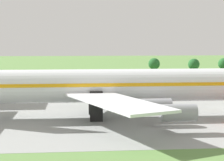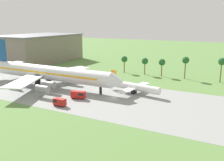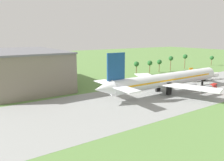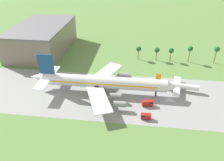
% 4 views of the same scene
% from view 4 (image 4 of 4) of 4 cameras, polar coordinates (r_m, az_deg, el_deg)
% --- Properties ---
extents(ground_plane, '(600.00, 600.00, 0.00)m').
position_cam_4_polar(ground_plane, '(118.10, 14.90, -4.70)').
color(ground_plane, '#5B8442').
extents(taxiway_strip, '(320.00, 44.00, 0.02)m').
position_cam_4_polar(taxiway_strip, '(118.10, 14.90, -4.70)').
color(taxiway_strip, gray).
rests_on(taxiway_strip, ground_plane).
extents(jet_airliner, '(79.19, 52.53, 20.62)m').
position_cam_4_polar(jet_airliner, '(116.43, -2.72, -0.41)').
color(jet_airliner, white).
rests_on(jet_airliner, ground_plane).
extents(regional_aircraft, '(23.40, 21.21, 8.64)m').
position_cam_4_polar(regional_aircraft, '(125.19, 16.53, -1.22)').
color(regional_aircraft, white).
rests_on(regional_aircraft, ground_plane).
extents(baggage_tug, '(4.60, 2.09, 2.74)m').
position_cam_4_polar(baggage_tug, '(102.15, 8.75, -9.20)').
color(baggage_tug, black).
rests_on(baggage_tug, ground_plane).
extents(fuel_truck, '(5.81, 3.17, 2.99)m').
position_cam_4_polar(fuel_truck, '(110.06, 9.29, -5.85)').
color(fuel_truck, black).
rests_on(fuel_truck, ground_plane).
extents(terminal_building, '(36.72, 61.20, 19.63)m').
position_cam_4_polar(terminal_building, '(176.73, -17.73, 10.58)').
color(terminal_building, slate).
rests_on(terminal_building, ground_plane).
extents(palm_tree_row, '(93.27, 3.60, 12.11)m').
position_cam_4_polar(palm_tree_row, '(158.64, 19.87, 7.29)').
color(palm_tree_row, brown).
rests_on(palm_tree_row, ground_plane).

